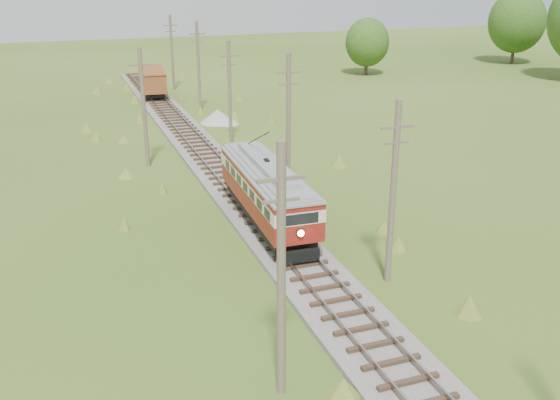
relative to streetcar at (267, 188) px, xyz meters
name	(u,v)px	position (x,y,z in m)	size (l,w,h in m)	color
railbed_main	(228,181)	(0.00, 8.16, -2.26)	(3.60, 96.00, 0.57)	#605B54
streetcar	(267,188)	(0.00, 0.00, 0.00)	(3.04, 11.38, 5.17)	black
gondola	(152,80)	(0.00, 39.67, -0.45)	(3.32, 8.21, 2.66)	black
gravel_pile	(219,117)	(3.96, 25.65, -1.86)	(3.45, 3.66, 1.25)	gray
utility_pole_r_2	(393,192)	(3.30, -7.84, 1.97)	(1.60, 0.30, 8.60)	brown
utility_pole_r_3	(288,124)	(3.20, 5.16, 2.18)	(1.60, 0.30, 9.00)	brown
utility_pole_r_4	(230,92)	(3.00, 18.16, 1.87)	(1.60, 0.30, 8.40)	brown
utility_pole_r_5	(198,66)	(3.40, 31.16, 2.13)	(1.60, 0.30, 8.90)	brown
utility_pole_r_6	(172,52)	(3.20, 44.16, 2.02)	(1.60, 0.30, 8.70)	brown
utility_pole_l_a	(281,273)	(-4.20, -13.84, 2.18)	(1.60, 0.30, 9.00)	brown
utility_pole_l_b	(144,107)	(-4.50, 14.16, 1.97)	(1.60, 0.30, 8.60)	brown
tree_right_5	(517,22)	(56.00, 48.16, 3.74)	(8.40, 8.40, 10.82)	#38281C
tree_mid_b	(367,42)	(30.00, 46.16, 1.88)	(5.88, 5.88, 7.57)	#38281C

